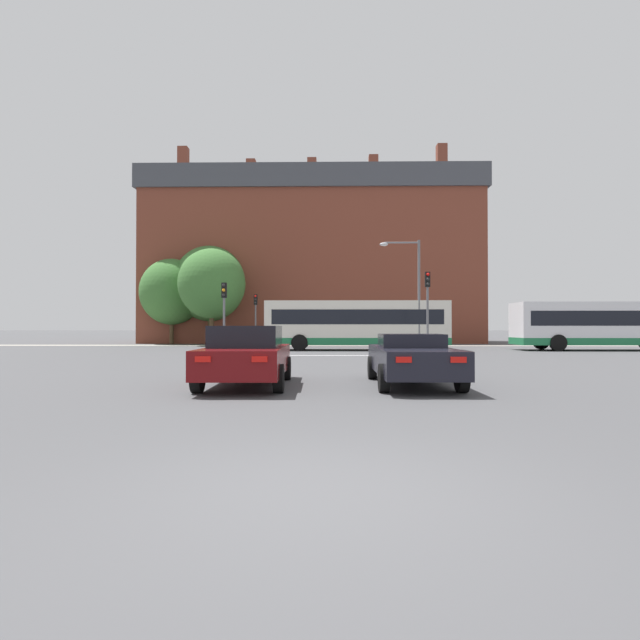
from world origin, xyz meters
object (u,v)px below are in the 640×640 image
Objects in this scene: traffic_light_near_left at (224,306)px; traffic_light_far_left at (256,311)px; car_saloon_left at (247,355)px; pedestrian_waiting at (395,334)px; traffic_light_near_right at (428,299)px; bus_crossing_lead at (356,324)px; car_roadster_right at (412,358)px; bus_crossing_trailing at (604,325)px; street_lamp_junction at (411,282)px.

traffic_light_near_left is 0.96× the size of traffic_light_far_left.
car_saloon_left is 2.80× the size of pedestrian_waiting.
traffic_light_near_right is 15.97m from traffic_light_far_left.
bus_crossing_lead is at bearing 36.60° from traffic_light_near_left.
car_roadster_right is 1.06× the size of traffic_light_near_right.
car_saloon_left is 27.01m from bus_crossing_trailing.
bus_crossing_lead reaches higher than bus_crossing_trailing.
bus_crossing_lead is 8.59m from pedestrian_waiting.
traffic_light_far_left reaches higher than bus_crossing_trailing.
street_lamp_junction is at bearing 67.38° from car_saloon_left.
car_saloon_left is at bearing -82.15° from traffic_light_far_left.
bus_crossing_lead is at bearing -42.31° from traffic_light_far_left.
bus_crossing_trailing reaches higher than car_roadster_right.
car_saloon_left is 19.53m from street_lamp_junction.
car_saloon_left is 27.88m from pedestrian_waiting.
traffic_light_near_left is (-22.62, -5.28, 0.97)m from bus_crossing_trailing.
bus_crossing_lead is at bearing 7.08° from pedestrian_waiting.
pedestrian_waiting is at bearing 155.89° from bus_crossing_lead.
traffic_light_far_left is at bearing 96.73° from car_saloon_left.
pedestrian_waiting is (10.83, 1.13, -1.74)m from traffic_light_far_left.
car_saloon_left is at bearing -75.88° from traffic_light_near_left.
bus_crossing_trailing is at bearing 43.65° from car_saloon_left.
car_roadster_right is at bearing -38.74° from bus_crossing_trailing.
traffic_light_near_left is at bearing -76.86° from bus_crossing_trailing.
traffic_light_near_right is 0.65× the size of street_lamp_junction.
car_roadster_right is 18.25m from street_lamp_junction.
car_roadster_right is 0.42× the size of bus_crossing_trailing.
traffic_light_near_right is 13.04m from pedestrian_waiting.
street_lamp_junction is 9.59m from pedestrian_waiting.
pedestrian_waiting is (7.28, 26.91, 0.17)m from car_saloon_left.
street_lamp_junction is at bearing 69.64° from bus_crossing_lead.
bus_crossing_lead is 3.00× the size of traffic_light_near_left.
pedestrian_waiting is at bearing -123.63° from bus_crossing_trailing.
bus_crossing_trailing is at bearing 13.14° from traffic_light_near_left.
car_saloon_left is 1.14× the size of traffic_light_far_left.
bus_crossing_trailing is 6.81× the size of pedestrian_waiting.
traffic_light_near_right is 1.10× the size of traffic_light_far_left.
traffic_light_far_left reaches higher than car_roadster_right.
traffic_light_far_left is at bearing 106.57° from car_roadster_right.
bus_crossing_lead reaches higher than pedestrian_waiting.
traffic_light_far_left is 0.59× the size of street_lamp_junction.
pedestrian_waiting is at bearing 88.53° from street_lamp_junction.
car_saloon_left is 14.27m from traffic_light_near_left.
car_saloon_left is 0.40× the size of bus_crossing_lead.
traffic_light_far_left reaches higher than bus_crossing_lead.
traffic_light_near_right is (3.47, -5.07, 1.28)m from bus_crossing_lead.
car_saloon_left is 1.03× the size of traffic_light_near_right.
street_lamp_junction reaches higher than pedestrian_waiting.
street_lamp_junction is (2.95, 17.66, 3.51)m from car_roadster_right.
traffic_light_near_right is (10.70, 0.30, 0.36)m from traffic_light_near_left.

